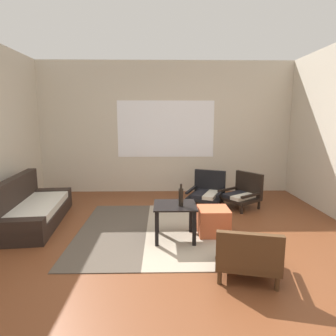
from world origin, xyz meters
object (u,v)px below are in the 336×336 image
armchair_by_window (207,191)px  couch (31,210)px  coffee_table (175,212)px  armchair_corner (243,192)px  glass_bottle (181,197)px  ottoman_orange (213,221)px  armchair_striped_foreground (247,254)px

armchair_by_window → couch: bearing=-160.7°
coffee_table → couch: bearing=163.9°
couch → armchair_by_window: couch is taller
armchair_corner → glass_bottle: (-1.18, -1.40, 0.31)m
armchair_corner → ottoman_orange: size_ratio=1.89×
armchair_corner → ottoman_orange: armchair_corner is taller
coffee_table → glass_bottle: (0.07, -0.06, 0.22)m
armchair_striped_foreground → ottoman_orange: bearing=97.7°
coffee_table → ottoman_orange: size_ratio=1.33×
couch → glass_bottle: glass_bottle is taller
armchair_by_window → armchair_striped_foreground: bearing=-89.9°
coffee_table → ottoman_orange: (0.52, 0.15, -0.18)m
couch → glass_bottle: bearing=-16.9°
coffee_table → armchair_by_window: 1.71m
glass_bottle → coffee_table: bearing=142.1°
armchair_by_window → ottoman_orange: armchair_by_window is taller
armchair_by_window → armchair_striped_foreground: armchair_by_window is taller
couch → armchair_corner: couch is taller
ottoman_orange → glass_bottle: 0.64m
glass_bottle → armchair_corner: bearing=49.8°
couch → armchair_by_window: bearing=19.3°
armchair_by_window → glass_bottle: bearing=-109.9°
glass_bottle → couch: bearing=163.1°
armchair_corner → glass_bottle: glass_bottle is taller
armchair_by_window → armchair_corner: armchair_corner is taller
coffee_table → glass_bottle: 0.24m
armchair_corner → armchair_by_window: bearing=158.5°
armchair_by_window → armchair_corner: 0.64m
coffee_table → armchair_corner: armchair_corner is taller
ottoman_orange → glass_bottle: (-0.45, -0.20, 0.40)m
coffee_table → armchair_striped_foreground: bearing=-54.2°
armchair_by_window → ottoman_orange: size_ratio=1.97×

